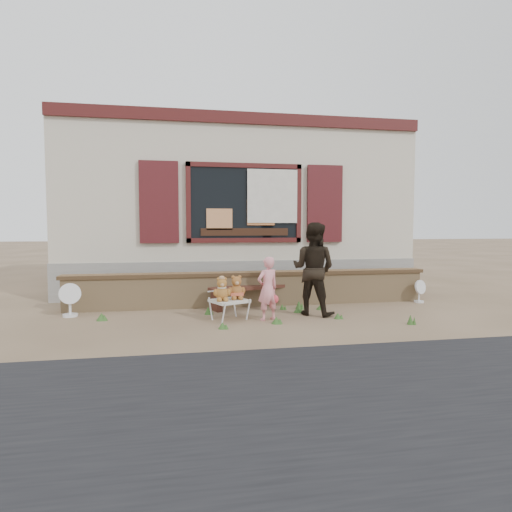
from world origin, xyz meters
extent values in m
plane|color=brown|center=(0.00, 0.00, 0.00)|extent=(80.00, 80.00, 0.00)
cube|color=black|center=(0.00, -5.00, 0.00)|extent=(80.00, 6.00, 0.01)
cube|color=#B3A991|center=(0.00, 4.50, 2.40)|extent=(8.00, 5.00, 3.20)
cube|color=gray|center=(0.00, 4.50, 0.40)|extent=(8.04, 5.04, 0.80)
cube|color=black|center=(0.00, 1.97, 2.05)|extent=(2.30, 0.04, 1.50)
cube|color=#441414|center=(0.00, 1.95, 2.85)|extent=(2.50, 0.08, 0.10)
cube|color=#441414|center=(0.00, 1.95, 1.25)|extent=(2.50, 0.08, 0.10)
cube|color=#441414|center=(-1.20, 1.95, 2.05)|extent=(0.10, 0.08, 1.70)
cube|color=#441414|center=(1.20, 1.95, 2.05)|extent=(0.10, 0.08, 1.70)
cube|color=#38110F|center=(-1.80, 1.94, 2.05)|extent=(0.80, 0.07, 1.70)
cube|color=#38110F|center=(1.80, 1.94, 2.05)|extent=(0.80, 0.07, 1.70)
cube|color=beige|center=(0.60, 1.90, 2.20)|extent=(1.10, 0.02, 1.15)
cube|color=#441414|center=(0.00, 1.98, 3.85)|extent=(8.00, 0.12, 0.25)
cube|color=black|center=(0.00, 1.94, 1.43)|extent=(1.90, 0.06, 0.16)
cube|color=tan|center=(-0.55, 1.94, 1.70)|extent=(0.55, 0.06, 0.45)
cube|color=#E08447|center=(0.35, 1.94, 1.85)|extent=(0.60, 0.06, 0.55)
cube|color=tan|center=(0.00, 1.00, 0.30)|extent=(7.00, 0.30, 0.60)
cube|color=brown|center=(0.00, 1.00, 0.63)|extent=(7.10, 0.36, 0.07)
cube|color=#381C13|center=(-0.06, 0.80, 0.39)|extent=(1.66, 0.86, 0.06)
cube|color=#381C13|center=(-0.74, 0.57, 0.17)|extent=(0.20, 0.32, 0.35)
cube|color=#381C13|center=(0.61, 1.03, 0.17)|extent=(0.20, 0.32, 0.35)
cube|color=beige|center=(-0.60, -0.21, 0.32)|extent=(0.70, 0.67, 0.04)
cylinder|color=silver|center=(-0.72, -0.50, 0.15)|extent=(0.03, 0.03, 0.30)
cylinder|color=silver|center=(-0.30, -0.31, 0.15)|extent=(0.03, 0.03, 0.30)
cylinder|color=silver|center=(-0.90, -0.12, 0.15)|extent=(0.03, 0.03, 0.30)
cylinder|color=silver|center=(-0.47, 0.07, 0.15)|extent=(0.03, 0.03, 0.30)
imported|color=pink|center=(0.02, -0.34, 0.53)|extent=(0.45, 0.38, 1.05)
imported|color=black|center=(0.90, -0.05, 0.81)|extent=(1.00, 0.97, 1.62)
cylinder|color=silver|center=(-3.26, 0.54, 0.02)|extent=(0.25, 0.25, 0.04)
cylinder|color=silver|center=(-3.26, 0.54, 0.18)|extent=(0.04, 0.04, 0.31)
cylinder|color=silver|center=(-3.26, 0.54, 0.40)|extent=(0.38, 0.22, 0.36)
cylinder|color=silver|center=(3.40, 0.71, 0.02)|extent=(0.20, 0.20, 0.04)
cylinder|color=silver|center=(3.40, 0.71, 0.14)|extent=(0.03, 0.03, 0.25)
cylinder|color=silver|center=(3.40, 0.71, 0.32)|extent=(0.30, 0.19, 0.29)
cone|color=#335A24|center=(-2.68, 0.12, 0.06)|extent=(0.17, 0.17, 0.12)
cone|color=#335A24|center=(0.79, 0.47, 0.08)|extent=(0.13, 0.13, 0.16)
cone|color=#335A24|center=(1.21, -0.46, 0.05)|extent=(0.13, 0.13, 0.10)
cone|color=#335A24|center=(0.69, 0.17, 0.05)|extent=(0.15, 0.15, 0.09)
cone|color=#335A24|center=(0.47, 0.48, 0.05)|extent=(0.10, 0.10, 0.11)
cone|color=#335A24|center=(-0.91, 0.29, 0.07)|extent=(0.13, 0.13, 0.14)
cone|color=#335A24|center=(2.18, -1.06, 0.08)|extent=(0.10, 0.10, 0.16)
cone|color=#335A24|center=(-0.78, -0.81, 0.05)|extent=(0.13, 0.13, 0.10)
cone|color=#335A24|center=(0.11, -0.63, 0.06)|extent=(0.16, 0.16, 0.11)
cone|color=#335A24|center=(1.17, 0.36, 0.04)|extent=(0.15, 0.15, 0.09)
camera|label=1|loc=(-1.42, -7.18, 1.55)|focal=30.00mm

